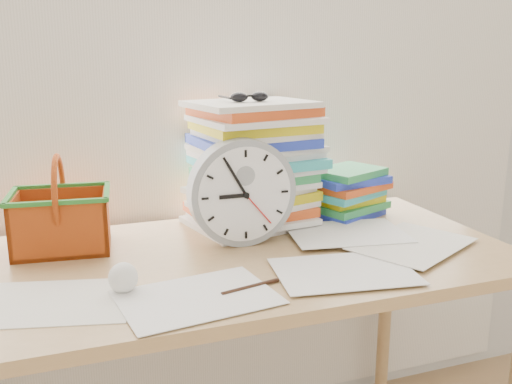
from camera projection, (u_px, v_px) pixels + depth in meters
name	position (u px, v px, depth m)	size (l,w,h in m)	color
curtain	(191.00, 29.00, 1.62)	(2.40, 0.01, 2.50)	white
desk	(233.00, 283.00, 1.43)	(1.40, 0.70, 0.75)	#AC8450
paper_stack	(253.00, 164.00, 1.61)	(0.35, 0.29, 0.35)	white
clock	(242.00, 192.00, 1.46)	(0.28, 0.28, 0.06)	gray
sunglasses	(249.00, 97.00, 1.54)	(0.12, 0.10, 0.03)	black
book_stack	(346.00, 192.00, 1.72)	(0.25, 0.20, 0.15)	white
basket	(60.00, 204.00, 1.42)	(0.24, 0.19, 0.24)	#BB4912
crumpled_ball	(123.00, 277.00, 1.19)	(0.06, 0.06, 0.06)	white
pen	(251.00, 287.00, 1.21)	(0.01, 0.01, 0.14)	black
scattered_papers	(233.00, 252.00, 1.41)	(1.26, 0.42, 0.02)	white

